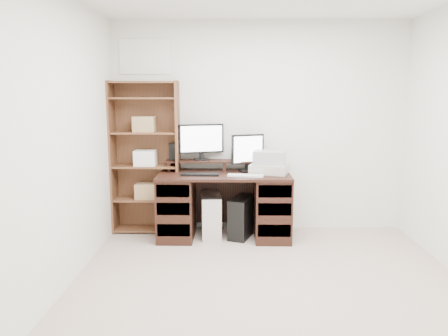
{
  "coord_description": "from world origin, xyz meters",
  "views": [
    {
      "loc": [
        -0.34,
        -3.27,
        1.66
      ],
      "look_at": [
        -0.41,
        1.43,
        0.85
      ],
      "focal_mm": 35.0,
      "sensor_mm": 36.0,
      "label": 1
    }
  ],
  "objects_px": {
    "monitor_small": "(248,151)",
    "bookshelf": "(146,156)",
    "printer": "(269,169)",
    "tower_black": "(242,217)",
    "desk": "(224,204)",
    "monitor_wide": "(201,140)",
    "tower_silver": "(211,215)"
  },
  "relations": [
    {
      "from": "monitor_wide",
      "to": "printer",
      "type": "distance_m",
      "value": 0.88
    },
    {
      "from": "tower_black",
      "to": "bookshelf",
      "type": "height_order",
      "value": "bookshelf"
    },
    {
      "from": "monitor_small",
      "to": "printer",
      "type": "distance_m",
      "value": 0.33
    },
    {
      "from": "monitor_small",
      "to": "tower_black",
      "type": "bearing_deg",
      "value": -134.72
    },
    {
      "from": "printer",
      "to": "bookshelf",
      "type": "bearing_deg",
      "value": -171.06
    },
    {
      "from": "printer",
      "to": "monitor_small",
      "type": "bearing_deg",
      "value": 168.84
    },
    {
      "from": "desk",
      "to": "monitor_small",
      "type": "distance_m",
      "value": 0.67
    },
    {
      "from": "monitor_small",
      "to": "monitor_wide",
      "type": "bearing_deg",
      "value": 149.88
    },
    {
      "from": "desk",
      "to": "monitor_wide",
      "type": "height_order",
      "value": "monitor_wide"
    },
    {
      "from": "printer",
      "to": "tower_black",
      "type": "distance_m",
      "value": 0.65
    },
    {
      "from": "desk",
      "to": "bookshelf",
      "type": "relative_size",
      "value": 0.83
    },
    {
      "from": "printer",
      "to": "bookshelf",
      "type": "xyz_separation_m",
      "value": [
        -1.45,
        0.19,
        0.12
      ]
    },
    {
      "from": "printer",
      "to": "monitor_wide",
      "type": "bearing_deg",
      "value": -178.9
    },
    {
      "from": "printer",
      "to": "tower_silver",
      "type": "relative_size",
      "value": 0.84
    },
    {
      "from": "monitor_small",
      "to": "printer",
      "type": "relative_size",
      "value": 1.05
    },
    {
      "from": "tower_silver",
      "to": "bookshelf",
      "type": "distance_m",
      "value": 1.05
    },
    {
      "from": "monitor_wide",
      "to": "tower_silver",
      "type": "relative_size",
      "value": 1.06
    },
    {
      "from": "monitor_small",
      "to": "tower_black",
      "type": "height_order",
      "value": "monitor_small"
    },
    {
      "from": "bookshelf",
      "to": "tower_silver",
      "type": "bearing_deg",
      "value": -12.93
    },
    {
      "from": "desk",
      "to": "tower_black",
      "type": "distance_m",
      "value": 0.26
    },
    {
      "from": "desk",
      "to": "tower_black",
      "type": "bearing_deg",
      "value": 0.92
    },
    {
      "from": "monitor_wide",
      "to": "tower_silver",
      "type": "xyz_separation_m",
      "value": [
        0.12,
        -0.2,
        -0.86
      ]
    },
    {
      "from": "tower_silver",
      "to": "tower_black",
      "type": "bearing_deg",
      "value": -9.72
    },
    {
      "from": "desk",
      "to": "bookshelf",
      "type": "xyz_separation_m",
      "value": [
        -0.94,
        0.21,
        0.53
      ]
    },
    {
      "from": "monitor_small",
      "to": "bookshelf",
      "type": "bearing_deg",
      "value": 156.14
    },
    {
      "from": "tower_black",
      "to": "bookshelf",
      "type": "distance_m",
      "value": 1.35
    },
    {
      "from": "desk",
      "to": "printer",
      "type": "bearing_deg",
      "value": 2.03
    },
    {
      "from": "desk",
      "to": "tower_silver",
      "type": "relative_size",
      "value": 3.05
    },
    {
      "from": "monitor_small",
      "to": "desk",
      "type": "bearing_deg",
      "value": -172.29
    },
    {
      "from": "monitor_small",
      "to": "tower_silver",
      "type": "distance_m",
      "value": 0.86
    },
    {
      "from": "tower_silver",
      "to": "bookshelf",
      "type": "xyz_separation_m",
      "value": [
        -0.78,
        0.18,
        0.67
      ]
    },
    {
      "from": "monitor_small",
      "to": "tower_silver",
      "type": "height_order",
      "value": "monitor_small"
    }
  ]
}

